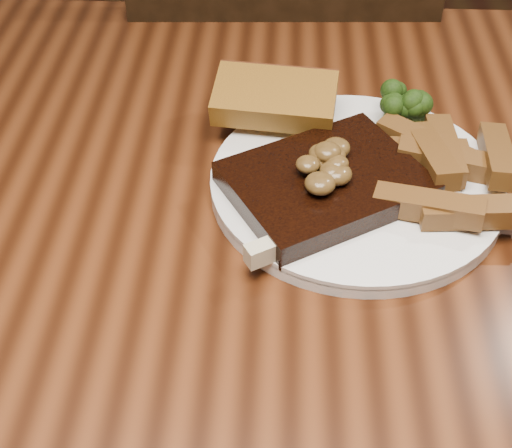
# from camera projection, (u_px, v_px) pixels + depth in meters

# --- Properties ---
(dining_table) EXTENTS (1.60, 0.90, 0.75)m
(dining_table) POSITION_uv_depth(u_px,v_px,m) (274.00, 307.00, 0.70)
(dining_table) COLOR #4C230F
(dining_table) RESTS_ON ground
(chair_far) EXTENTS (0.43, 0.43, 0.86)m
(chair_far) POSITION_uv_depth(u_px,v_px,m) (278.00, 135.00, 1.21)
(chair_far) COLOR black
(chair_far) RESTS_ON ground
(plate) EXTENTS (0.34, 0.34, 0.01)m
(plate) POSITION_uv_depth(u_px,v_px,m) (356.00, 185.00, 0.68)
(plate) COLOR white
(plate) RESTS_ON dining_table
(steak) EXTENTS (0.21, 0.20, 0.02)m
(steak) POSITION_uv_depth(u_px,v_px,m) (325.00, 184.00, 0.65)
(steak) COLOR black
(steak) RESTS_ON plate
(steak_bone) EXTENTS (0.14, 0.09, 0.02)m
(steak_bone) POSITION_uv_depth(u_px,v_px,m) (327.00, 231.00, 0.61)
(steak_bone) COLOR beige
(steak_bone) RESTS_ON plate
(mushroom_pile) EXTENTS (0.08, 0.08, 0.03)m
(mushroom_pile) POSITION_uv_depth(u_px,v_px,m) (327.00, 155.00, 0.64)
(mushroom_pile) COLOR brown
(mushroom_pile) RESTS_ON steak
(garlic_bread) EXTENTS (0.13, 0.08, 0.03)m
(garlic_bread) POSITION_uv_depth(u_px,v_px,m) (274.00, 115.00, 0.73)
(garlic_bread) COLOR #8B5D19
(garlic_bread) RESTS_ON plate
(potato_wedges) EXTENTS (0.12, 0.12, 0.02)m
(potato_wedges) POSITION_uv_depth(u_px,v_px,m) (440.00, 175.00, 0.66)
(potato_wedges) COLOR brown
(potato_wedges) RESTS_ON plate
(broccoli_cluster) EXTENTS (0.06, 0.06, 0.04)m
(broccoli_cluster) POSITION_uv_depth(u_px,v_px,m) (412.00, 114.00, 0.72)
(broccoli_cluster) COLOR #1F3A0D
(broccoli_cluster) RESTS_ON plate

